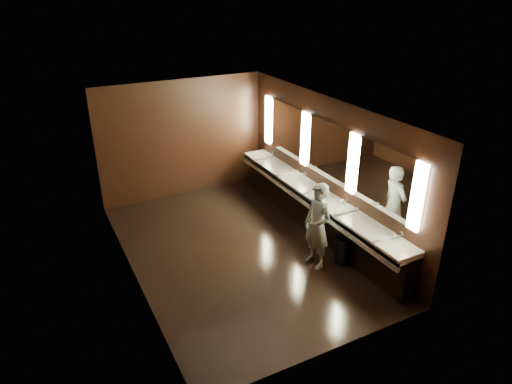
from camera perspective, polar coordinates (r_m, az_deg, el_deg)
floor at (r=9.01m, az=-2.20°, el=-7.31°), size 6.00×6.00×0.00m
ceiling at (r=7.87m, az=-2.54°, el=10.17°), size 4.00×6.00×0.02m
wall_back at (r=10.95m, az=-9.12°, el=6.55°), size 4.00×0.02×2.80m
wall_front at (r=6.10m, az=9.95°, el=-9.51°), size 4.00×0.02×2.80m
wall_left at (r=7.80m, az=-15.78°, el=-1.98°), size 0.02×6.00×2.80m
wall_right at (r=9.29m, az=8.88°, el=3.16°), size 0.02×6.00×2.80m
sink_counter at (r=9.55m, az=7.51°, el=-2.08°), size 0.55×5.40×1.01m
mirror_band at (r=9.16m, az=8.92°, el=5.17°), size 0.06×5.03×1.15m
person at (r=8.25m, az=7.70°, el=-4.24°), size 0.45×0.63×1.62m
trash_bin at (r=8.70m, az=10.83°, el=-7.09°), size 0.39×0.39×0.51m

